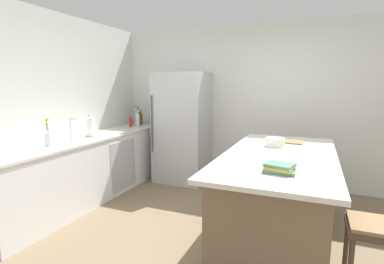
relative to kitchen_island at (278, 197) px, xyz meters
name	(u,v)px	position (x,y,z in m)	size (l,w,h in m)	color
ground_plane	(215,247)	(-0.55, -0.39, -0.48)	(7.20, 7.20, 0.00)	#7A664C
wall_rear	(259,105)	(-0.55, 1.86, 0.82)	(6.00, 0.10, 2.60)	silver
wall_left	(32,112)	(-3.00, -0.39, 0.82)	(0.10, 6.00, 2.60)	silver
counter_run_left	(89,168)	(-2.64, 0.16, -0.02)	(0.66, 3.13, 0.91)	white
kitchen_island	(278,197)	(0.00, 0.00, 0.00)	(1.08, 2.23, 0.94)	#7A6047
refrigerator	(182,128)	(-1.75, 1.46, 0.44)	(0.84, 0.73, 1.83)	#B7BABF
bar_stool	(374,240)	(0.74, -0.80, 0.09)	(0.36, 0.36, 0.70)	#473828
sink_faucet	(72,128)	(-2.68, -0.07, 0.59)	(0.15, 0.05, 0.30)	silver
flower_vase	(48,137)	(-2.64, -0.49, 0.54)	(0.08, 0.08, 0.34)	silver
paper_towel_roll	(90,127)	(-2.63, 0.22, 0.56)	(0.14, 0.14, 0.31)	gray
vinegar_bottle	(141,118)	(-2.66, 1.61, 0.54)	(0.05, 0.05, 0.28)	#994C23
whiskey_bottle	(138,118)	(-2.66, 1.51, 0.56)	(0.08, 0.08, 0.32)	brown
gin_bottle	(136,118)	(-2.64, 1.41, 0.57)	(0.08, 0.08, 0.35)	#8CB79E
soda_bottle	(138,120)	(-2.55, 1.32, 0.55)	(0.07, 0.07, 0.32)	silver
hot_sauce_bottle	(130,122)	(-2.63, 1.23, 0.52)	(0.05, 0.05, 0.22)	red
cookbook_stack	(280,168)	(0.07, -0.67, 0.50)	(0.25, 0.23, 0.07)	#4C7F60
mixing_bowl	(275,142)	(-0.09, 0.35, 0.51)	(0.21, 0.21, 0.10)	silver
cutting_board	(290,142)	(0.05, 0.66, 0.47)	(0.29, 0.24, 0.02)	#9E7042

